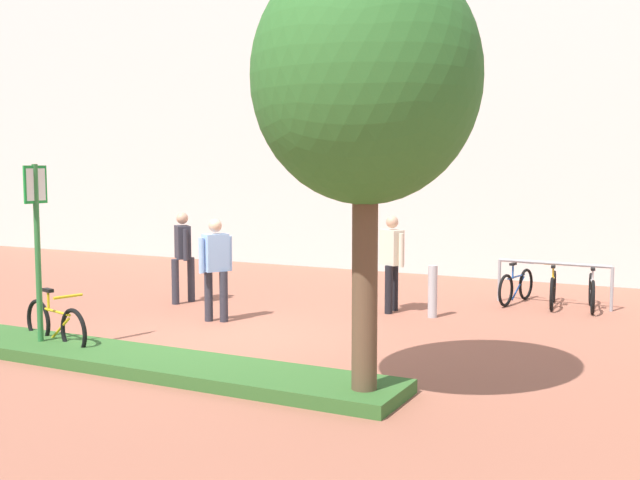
{
  "coord_description": "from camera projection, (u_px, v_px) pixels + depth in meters",
  "views": [
    {
      "loc": [
        6.41,
        -9.48,
        2.61
      ],
      "look_at": [
        0.81,
        1.65,
        1.38
      ],
      "focal_mm": 42.97,
      "sensor_mm": 36.0,
      "label": 1
    }
  ],
  "objects": [
    {
      "name": "ground_plane",
      "position": [
        223.0,
        338.0,
        11.55
      ],
      "size": [
        60.0,
        60.0,
        0.0
      ],
      "primitive_type": "plane",
      "color": "#9E5B47"
    },
    {
      "name": "building_facade",
      "position": [
        416.0,
        66.0,
        18.56
      ],
      "size": [
        28.0,
        1.2,
        10.0
      ],
      "primitive_type": "cube",
      "color": "silver",
      "rests_on": "ground"
    },
    {
      "name": "planter_strip",
      "position": [
        145.0,
        362.0,
        9.86
      ],
      "size": [
        7.0,
        1.1,
        0.16
      ],
      "primitive_type": "cube",
      "color": "#336028",
      "rests_on": "ground"
    },
    {
      "name": "tree_sidewalk",
      "position": [
        366.0,
        80.0,
        8.07
      ],
      "size": [
        2.45,
        2.45,
        4.88
      ],
      "color": "brown",
      "rests_on": "ground"
    },
    {
      "name": "parking_sign_post",
      "position": [
        37.0,
        231.0,
        10.52
      ],
      "size": [
        0.08,
        0.36,
        2.62
      ],
      "color": "#2D7238",
      "rests_on": "ground"
    },
    {
      "name": "bike_at_sign",
      "position": [
        56.0,
        325.0,
        10.81
      ],
      "size": [
        1.63,
        0.59,
        0.86
      ],
      "color": "black",
      "rests_on": "ground"
    },
    {
      "name": "bike_rack_cluster",
      "position": [
        553.0,
        288.0,
        14.13
      ],
      "size": [
        2.11,
        1.58,
        0.83
      ],
      "color": "#99999E",
      "rests_on": "ground"
    },
    {
      "name": "bollard_steel",
      "position": [
        433.0,
        292.0,
        13.09
      ],
      "size": [
        0.16,
        0.16,
        0.9
      ],
      "primitive_type": "cylinder",
      "color": "#ADADB2",
      "rests_on": "ground"
    },
    {
      "name": "person_shirt_blue",
      "position": [
        216.0,
        263.0,
        12.7
      ],
      "size": [
        0.4,
        0.55,
        1.72
      ],
      "color": "#2D2D38",
      "rests_on": "ground"
    },
    {
      "name": "person_suited_navy",
      "position": [
        183.0,
        251.0,
        14.43
      ],
      "size": [
        0.48,
        0.51,
        1.72
      ],
      "color": "#2D2D38",
      "rests_on": "ground"
    },
    {
      "name": "person_shirt_white",
      "position": [
        392.0,
        257.0,
        13.52
      ],
      "size": [
        0.54,
        0.46,
        1.72
      ],
      "color": "black",
      "rests_on": "ground"
    }
  ]
}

